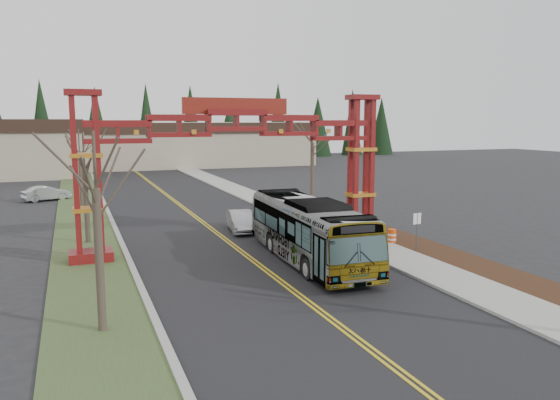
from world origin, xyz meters
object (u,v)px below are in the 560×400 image
bare_tree_median_mid (84,166)px  barrel_south (392,237)px  bare_tree_right_far (312,143)px  barrel_mid (364,229)px  bare_tree_median_far (79,152)px  barrel_north (350,219)px  parked_car_far_a (46,193)px  transit_bus (308,230)px  silver_sedan (241,221)px  street_sign (417,224)px  retail_building_east (189,143)px  gateway_arch (236,145)px  bare_tree_median_near (96,189)px

bare_tree_median_mid → barrel_south: size_ratio=7.21×
bare_tree_right_far → barrel_mid: bearing=-97.0°
bare_tree_median_far → barrel_north: (17.17, -16.49, -4.16)m
barrel_south → parked_car_far_a: bearing=126.6°
transit_bus → parked_car_far_a: size_ratio=2.87×
silver_sedan → barrel_south: size_ratio=4.55×
parked_car_far_a → barrel_south: size_ratio=4.52×
street_sign → barrel_south: 2.62m
transit_bus → silver_sedan: size_ratio=2.85×
retail_building_east → barrel_mid: bearing=-91.3°
gateway_arch → bare_tree_median_mid: size_ratio=2.73×
barrel_north → bare_tree_median_far: bearing=136.2°
bare_tree_median_near → barrel_north: 22.45m
gateway_arch → transit_bus: 6.46m
retail_building_east → parked_car_far_a: bearing=-119.4°
transit_bus → street_sign: bearing=-2.1°
silver_sedan → bare_tree_median_far: size_ratio=0.63×
gateway_arch → barrel_south: 10.76m
parked_car_far_a → barrel_mid: parked_car_far_a is taller
barrel_south → gateway_arch: bearing=166.4°
transit_bus → bare_tree_median_mid: size_ratio=1.80×
retail_building_east → bare_tree_median_near: bare_tree_median_near is taller
bare_tree_right_far → bare_tree_median_near: bearing=-129.3°
bare_tree_median_mid → barrel_north: bare_tree_median_mid is taller
barrel_north → street_sign: bearing=-90.8°
silver_sedan → parked_car_far_a: silver_sedan is taller
gateway_arch → bare_tree_median_mid: gateway_arch is taller
barrel_south → bare_tree_median_far: bearing=127.5°
bare_tree_median_mid → bare_tree_median_far: size_ratio=1.00×
bare_tree_right_far → parked_car_far_a: bearing=148.2°
transit_bus → street_sign: size_ratio=5.30×
street_sign → barrel_mid: street_sign is taller
retail_building_east → silver_sedan: retail_building_east is taller
retail_building_east → barrel_mid: 61.56m
retail_building_east → bare_tree_right_far: bearing=-90.0°
silver_sedan → street_sign: bearing=-44.3°
transit_bus → bare_tree_median_far: size_ratio=1.81×
gateway_arch → bare_tree_median_near: size_ratio=2.59×
silver_sedan → barrel_north: size_ratio=3.85×
parked_car_far_a → street_sign: size_ratio=1.85×
barrel_north → barrel_south: bearing=-91.9°
bare_tree_right_far → street_sign: bearing=-93.3°
retail_building_east → street_sign: size_ratio=16.78×
bare_tree_median_far → barrel_north: size_ratio=6.09×
gateway_arch → bare_tree_median_far: size_ratio=2.74×
gateway_arch → bare_tree_median_far: (-8.00, 19.95, -1.27)m
retail_building_east → bare_tree_median_near: (-18.00, -72.23, 1.54)m
gateway_arch → street_sign: (9.06, -4.52, -4.35)m
silver_sedan → bare_tree_median_near: bare_tree_median_near is taller
barrel_south → bare_tree_right_far: bearing=85.8°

